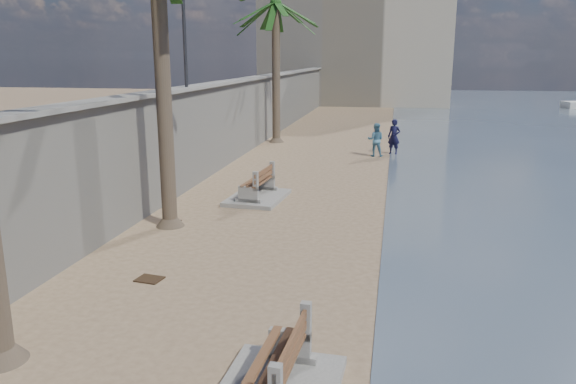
{
  "coord_description": "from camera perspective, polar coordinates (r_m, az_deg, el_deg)",
  "views": [
    {
      "loc": [
        2.19,
        -7.06,
        4.69
      ],
      "look_at": [
        -0.5,
        7.0,
        1.2
      ],
      "focal_mm": 35.0,
      "sensor_mm": 36.0,
      "label": 1
    }
  ],
  "objects": [
    {
      "name": "seawall",
      "position": [
        28.21,
        -4.46,
        7.67
      ],
      "size": [
        0.45,
        70.0,
        3.5
      ],
      "primitive_type": "cube",
      "color": "gray",
      "rests_on": "ground_plane"
    },
    {
      "name": "palm_back",
      "position": [
        31.11,
        -1.25,
        18.44
      ],
      "size": [
        5.0,
        5.0,
        8.28
      ],
      "color": "brown",
      "rests_on": "ground_plane"
    },
    {
      "name": "debris_c",
      "position": [
        16.49,
        -11.9,
        -3.07
      ],
      "size": [
        0.5,
        0.62,
        0.03
      ],
      "primitive_type": "cube",
      "rotation": [
        0.0,
        0.0,
        4.67
      ],
      "color": "#382616",
      "rests_on": "ground_plane"
    },
    {
      "name": "debris_d",
      "position": [
        12.55,
        -13.9,
        -8.59
      ],
      "size": [
        0.6,
        0.51,
        0.03
      ],
      "primitive_type": "cube",
      "rotation": [
        0.0,
        0.0,
        2.99
      ],
      "color": "#382616",
      "rests_on": "ground_plane"
    },
    {
      "name": "person_b",
      "position": [
        27.07,
        8.9,
        5.44
      ],
      "size": [
        0.85,
        0.66,
        1.76
      ],
      "primitive_type": "imported",
      "rotation": [
        0.0,
        0.0,
        3.14
      ],
      "color": "teal",
      "rests_on": "ground_plane"
    },
    {
      "name": "bench_far",
      "position": [
        18.69,
        -3.14,
        0.58
      ],
      "size": [
        1.88,
        2.6,
        1.04
      ],
      "color": "gray",
      "rests_on": "ground_plane"
    },
    {
      "name": "bench_near",
      "position": [
        8.09,
        -1.34,
        -17.94
      ],
      "size": [
        1.78,
        2.52,
        1.02
      ],
      "color": "gray",
      "rests_on": "ground_plane"
    },
    {
      "name": "person_a",
      "position": [
        27.83,
        10.73,
        5.79
      ],
      "size": [
        0.83,
        0.71,
        1.96
      ],
      "primitive_type": "imported",
      "rotation": [
        0.0,
        0.0,
        -0.38
      ],
      "color": "black",
      "rests_on": "ground_plane"
    },
    {
      "name": "end_building",
      "position": [
        59.26,
        7.04,
        15.83
      ],
      "size": [
        18.0,
        12.0,
        14.0
      ],
      "primitive_type": "cube",
      "color": "#B7AA93",
      "rests_on": "ground_plane"
    },
    {
      "name": "ground_plane",
      "position": [
        8.75,
        -5.71,
        -18.76
      ],
      "size": [
        140.0,
        140.0,
        0.0
      ],
      "primitive_type": "plane",
      "color": "#97795C"
    },
    {
      "name": "wall_cap",
      "position": [
        28.08,
        -4.53,
        11.33
      ],
      "size": [
        0.8,
        70.0,
        0.12
      ],
      "primitive_type": "cube",
      "color": "gray",
      "rests_on": "seawall"
    }
  ]
}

